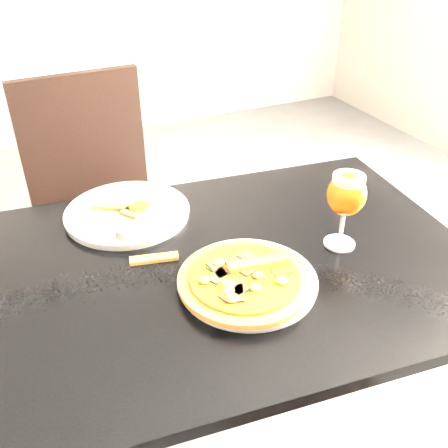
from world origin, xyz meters
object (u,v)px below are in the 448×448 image
dining_table (220,292)px  beer_glass (347,195)px  chair_far (102,208)px  pizza (245,278)px

dining_table → beer_glass: beer_glass is taller
dining_table → chair_far: 0.74m
beer_glass → dining_table: bearing=169.2°
beer_glass → pizza: bearing=-169.8°
chair_far → pizza: bearing=-82.7°
pizza → beer_glass: bearing=10.2°
chair_far → dining_table: bearing=-82.1°
dining_table → pizza: pizza is taller
dining_table → beer_glass: (0.29, -0.06, 0.23)m
dining_table → pizza: size_ratio=4.45×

